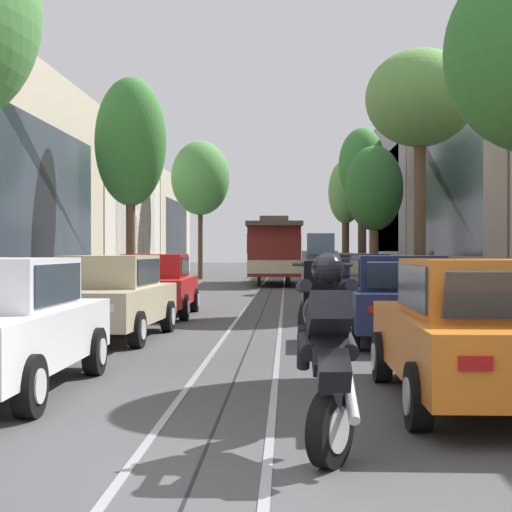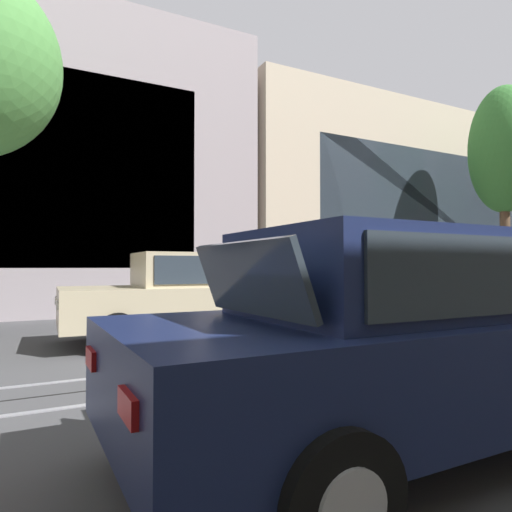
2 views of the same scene
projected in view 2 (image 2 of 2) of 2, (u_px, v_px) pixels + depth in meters
building_facade_left at (456, 214)px, 22.38m from camera, size 5.96×59.77×8.67m
parked_car_beige_second_left at (189, 296)px, 8.19m from camera, size 2.13×4.42×1.58m
parked_car_red_mid_left at (399, 289)px, 10.59m from camera, size 2.08×4.40×1.58m
parked_car_navy_second_right at (403, 338)px, 3.34m from camera, size 2.01×4.36×1.58m
street_tree_kerb_left_second at (504, 151)px, 15.94m from camera, size 2.52×2.05×7.77m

